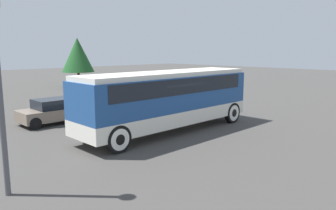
{
  "coord_description": "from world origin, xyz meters",
  "views": [
    {
      "loc": [
        -11.43,
        -11.58,
        4.12
      ],
      "look_at": [
        0.0,
        0.0,
        1.37
      ],
      "focal_mm": 35.0,
      "sensor_mm": 36.0,
      "label": 1
    }
  ],
  "objects": [
    {
      "name": "ground_plane",
      "position": [
        0.0,
        0.0,
        0.0
      ],
      "size": [
        120.0,
        120.0,
        0.0
      ],
      "primitive_type": "plane",
      "color": "#423F3D"
    },
    {
      "name": "tour_bus",
      "position": [
        0.1,
        -0.0,
        1.85
      ],
      "size": [
        10.02,
        2.51,
        3.05
      ],
      "color": "silver",
      "rests_on": "ground_plane"
    },
    {
      "name": "parked_car_near",
      "position": [
        -2.96,
        5.97,
        0.69
      ],
      "size": [
        4.41,
        1.88,
        1.4
      ],
      "color": "#7A6B5B",
      "rests_on": "ground_plane"
    },
    {
      "name": "parked_car_mid",
      "position": [
        1.71,
        7.15,
        0.65
      ],
      "size": [
        4.77,
        1.87,
        1.29
      ],
      "color": "#2D5638",
      "rests_on": "ground_plane"
    },
    {
      "name": "tree_left",
      "position": [
        7.27,
        21.7,
        3.56
      ],
      "size": [
        3.56,
        3.56,
        5.46
      ],
      "color": "brown",
      "rests_on": "ground_plane"
    }
  ]
}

